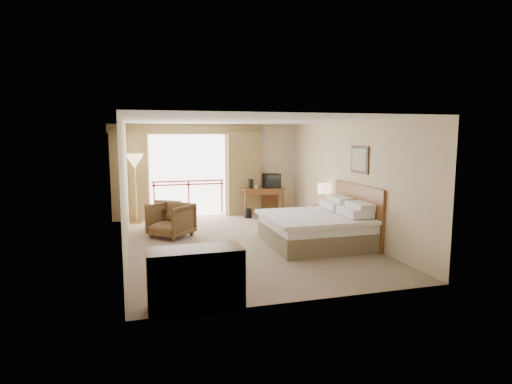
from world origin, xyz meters
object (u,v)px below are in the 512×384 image
object	(u,v)px
bed	(318,228)
wastebasket	(248,213)
tv	(272,181)
armchair_near	(171,237)
table_lamp	(324,189)
dresser	(195,279)
floor_lamp	(135,164)
side_table	(160,216)
nightstand	(324,217)
armchair_far	(164,227)
desk	(262,194)

from	to	relation	value
bed	wastebasket	xyz separation A→B (m)	(-0.68, 3.35, -0.24)
tv	armchair_near	bearing A→B (deg)	-159.10
table_lamp	dresser	bearing A→B (deg)	-132.47
floor_lamp	bed	bearing A→B (deg)	-42.68
tv	wastebasket	bearing A→B (deg)	-170.65
wastebasket	side_table	size ratio (longest dim) A/B	0.45
nightstand	wastebasket	size ratio (longest dim) A/B	2.26
armchair_near	side_table	distance (m)	0.73
table_lamp	bed	bearing A→B (deg)	-119.24
bed	tv	size ratio (longest dim) A/B	4.52
table_lamp	armchair_near	xyz separation A→B (m)	(-3.84, 0.14, -1.03)
side_table	armchair_near	bearing A→B (deg)	-69.50
bed	wastebasket	world-z (taller)	bed
armchair_far	dresser	world-z (taller)	dresser
tv	armchair_far	xyz separation A→B (m)	(-3.27, -0.88, -1.02)
wastebasket	dresser	size ratio (longest dim) A/B	0.21
nightstand	desk	xyz separation A→B (m)	(-0.97, 2.32, 0.33)
tv	dresser	size ratio (longest dim) A/B	0.36
dresser	armchair_far	bearing A→B (deg)	95.38
bed	desk	bearing A→B (deg)	92.39
bed	table_lamp	bearing A→B (deg)	60.76
floor_lamp	side_table	bearing A→B (deg)	-67.16
floor_lamp	table_lamp	bearing A→B (deg)	-23.82
desk	floor_lamp	size ratio (longest dim) A/B	0.66
bed	side_table	xyz separation A→B (m)	(-3.24, 2.18, 0.03)
table_lamp	armchair_far	world-z (taller)	table_lamp
desk	table_lamp	bearing A→B (deg)	-70.18
wastebasket	desk	bearing A→B (deg)	36.52
desk	side_table	distance (m)	3.46
nightstand	dresser	size ratio (longest dim) A/B	0.47
armchair_near	side_table	size ratio (longest dim) A/B	1.49
armchair_near	floor_lamp	bearing A→B (deg)	157.18
tv	dresser	bearing A→B (deg)	-128.68
nightstand	tv	distance (m)	2.47
nightstand	table_lamp	size ratio (longest dim) A/B	1.11
tv	dresser	world-z (taller)	tv
desk	armchair_far	size ratio (longest dim) A/B	1.67
bed	dresser	bearing A→B (deg)	-137.80
tv	armchair_near	size ratio (longest dim) A/B	0.53
desk	tv	world-z (taller)	tv
bed	armchair_far	world-z (taller)	bed
bed	tv	distance (m)	3.73
dresser	bed	bearing A→B (deg)	46.93
table_lamp	floor_lamp	size ratio (longest dim) A/B	0.29
desk	wastebasket	xyz separation A→B (m)	(-0.52, -0.39, -0.50)
table_lamp	armchair_far	bearing A→B (deg)	161.30
bed	tv	world-z (taller)	tv
nightstand	desk	distance (m)	2.54
nightstand	armchair_near	world-z (taller)	nightstand
nightstand	wastebasket	world-z (taller)	nightstand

